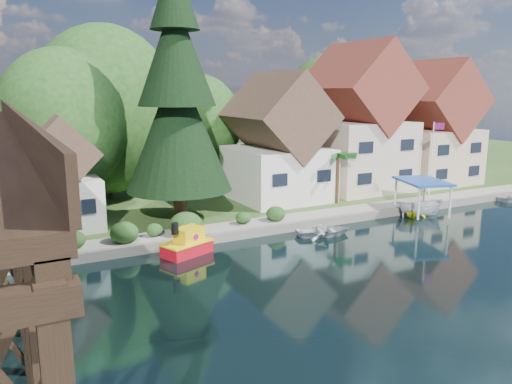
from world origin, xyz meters
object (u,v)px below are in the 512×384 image
house_right (429,131)px  shed (60,181)px  boat_canopy (421,201)px  flagpole (433,152)px  palm_tree (338,157)px  house_left (278,146)px  conifer (177,97)px  boat_yellow (413,209)px  boat_white_a (324,230)px  house_center (357,127)px  tugboat (187,244)px

house_right → shed: house_right is taller
shed → boat_canopy: 27.20m
flagpole → palm_tree: bearing=163.1°
house_left → conifer: bearing=-162.6°
house_right → boat_yellow: (-10.69, -8.92, -5.13)m
conifer → boat_white_a: 13.85m
flagpole → boat_yellow: 6.48m
house_left → house_center: (9.00, 0.50, 1.28)m
house_center → tugboat: (-20.79, -9.89, -5.75)m
house_right → palm_tree: house_right is taller
conifer → boat_canopy: bearing=-18.3°
conifer → palm_tree: size_ratio=4.09×
house_right → flagpole: size_ratio=1.84×
house_left → flagpole: 13.46m
flagpole → boat_yellow: flagpole is taller
tugboat → boat_canopy: size_ratio=0.66×
palm_tree → boat_yellow: 7.35m
house_center → boat_yellow: size_ratio=5.70×
house_center → shed: bearing=-175.8°
house_center → shed: 27.20m
boat_yellow → conifer: bearing=43.8°
tugboat → boat_yellow: (19.10, 0.47, -0.03)m
shed → boat_white_a: (16.01, -8.37, -3.43)m
tugboat → boat_canopy: (19.78, 0.28, 0.59)m
palm_tree → boat_canopy: size_ratio=0.86×
house_right → palm_tree: size_ratio=2.74×
house_center → flagpole: 7.71m
house_left → boat_yellow: (7.31, -8.92, -4.50)m
flagpole → boat_white_a: (-13.78, -3.40, -4.24)m
house_left → boat_white_a: house_left is taller
palm_tree → boat_yellow: size_ratio=1.86×
house_left → shed: bearing=-175.2°
house_center → boat_white_a: bearing=-136.6°
conifer → tugboat: size_ratio=5.34×
house_left → house_center: 9.10m
house_center → boat_white_a: house_center is taller
house_right → boat_yellow: size_ratio=5.11×
palm_tree → flagpole: flagpole is taller
flagpole → tugboat: size_ratio=1.94×
shed → boat_canopy: (25.99, -7.61, -2.57)m
house_right → boat_canopy: house_right is taller
boat_white_a → conifer: bearing=64.2°
boat_canopy → boat_white_a: bearing=-175.6°
boat_white_a → house_left: bearing=2.7°
house_right → palm_tree: (-14.51, -3.94, -1.31)m
house_left → house_right: house_right is taller
palm_tree → tugboat: (-15.28, -5.45, -3.80)m
boat_yellow → flagpole: bearing=-89.1°
house_center → boat_yellow: (-1.69, -9.42, -5.77)m
boat_canopy → flagpole: bearing=34.8°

